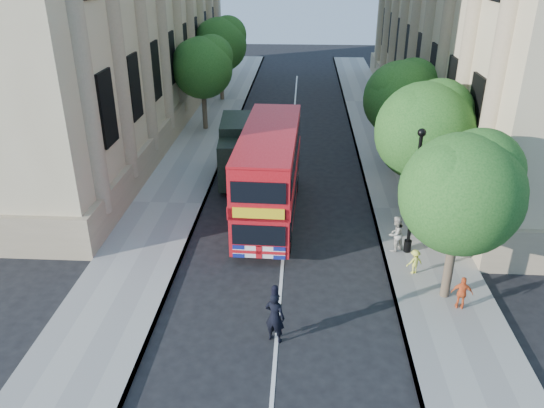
% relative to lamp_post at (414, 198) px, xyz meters
% --- Properties ---
extents(ground, '(120.00, 120.00, 0.00)m').
position_rel_lamp_post_xyz_m(ground, '(-5.00, -6.00, -2.51)').
color(ground, black).
rests_on(ground, ground).
extents(pavement_right, '(3.50, 80.00, 0.12)m').
position_rel_lamp_post_xyz_m(pavement_right, '(0.75, 4.00, -2.45)').
color(pavement_right, gray).
rests_on(pavement_right, ground).
extents(pavement_left, '(3.50, 80.00, 0.12)m').
position_rel_lamp_post_xyz_m(pavement_left, '(-10.75, 4.00, -2.45)').
color(pavement_left, gray).
rests_on(pavement_left, ground).
extents(tree_right_near, '(4.00, 4.00, 6.08)m').
position_rel_lamp_post_xyz_m(tree_right_near, '(0.84, -2.97, 1.74)').
color(tree_right_near, '#473828').
rests_on(tree_right_near, ground).
extents(tree_right_mid, '(4.20, 4.20, 6.37)m').
position_rel_lamp_post_xyz_m(tree_right_mid, '(0.84, 3.03, 1.93)').
color(tree_right_mid, '#473828').
rests_on(tree_right_mid, ground).
extents(tree_right_far, '(4.00, 4.00, 6.15)m').
position_rel_lamp_post_xyz_m(tree_right_far, '(0.84, 9.03, 1.80)').
color(tree_right_far, '#473828').
rests_on(tree_right_far, ground).
extents(tree_left_far, '(4.00, 4.00, 6.30)m').
position_rel_lamp_post_xyz_m(tree_left_far, '(-10.96, 16.03, 1.93)').
color(tree_left_far, '#473828').
rests_on(tree_left_far, ground).
extents(tree_left_back, '(4.20, 4.20, 6.65)m').
position_rel_lamp_post_xyz_m(tree_left_back, '(-10.96, 24.03, 2.20)').
color(tree_left_back, '#473828').
rests_on(tree_left_back, ground).
extents(lamp_post, '(0.32, 0.32, 5.16)m').
position_rel_lamp_post_xyz_m(lamp_post, '(0.00, 0.00, 0.00)').
color(lamp_post, black).
rests_on(lamp_post, pavement_right).
extents(double_decker_bus, '(2.61, 8.87, 4.06)m').
position_rel_lamp_post_xyz_m(double_decker_bus, '(-5.76, 3.00, -0.26)').
color(double_decker_bus, '#AE0C13').
rests_on(double_decker_bus, ground).
extents(box_van, '(2.59, 5.55, 3.09)m').
position_rel_lamp_post_xyz_m(box_van, '(-7.50, 7.47, -1.00)').
color(box_van, black).
rests_on(box_van, ground).
extents(police_constable, '(0.76, 0.64, 1.79)m').
position_rel_lamp_post_xyz_m(police_constable, '(-5.06, -5.60, -1.62)').
color(police_constable, black).
rests_on(police_constable, ground).
extents(woman_pedestrian, '(0.93, 0.92, 1.51)m').
position_rel_lamp_post_xyz_m(woman_pedestrian, '(-0.51, 0.06, -1.63)').
color(woman_pedestrian, beige).
rests_on(woman_pedestrian, pavement_right).
extents(child_a, '(0.75, 0.41, 1.21)m').
position_rel_lamp_post_xyz_m(child_a, '(1.14, -3.71, -1.79)').
color(child_a, orange).
rests_on(child_a, pavement_right).
extents(child_b, '(0.72, 0.56, 0.97)m').
position_rel_lamp_post_xyz_m(child_b, '(-0.03, -1.60, -1.90)').
color(child_b, '#ECEC50').
rests_on(child_b, pavement_right).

